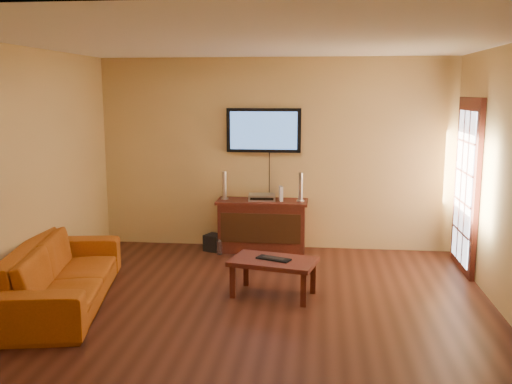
# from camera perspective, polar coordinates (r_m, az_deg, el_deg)

# --- Properties ---
(ground_plane) EXTENTS (5.00, 5.00, 0.00)m
(ground_plane) POSITION_cam_1_polar(r_m,az_deg,el_deg) (6.00, -0.13, -11.75)
(ground_plane) COLOR black
(ground_plane) RESTS_ON ground
(room_walls) EXTENTS (5.00, 5.00, 5.00)m
(room_walls) POSITION_cam_1_polar(r_m,az_deg,el_deg) (6.22, 0.53, 5.05)
(room_walls) COLOR tan
(room_walls) RESTS_ON ground
(french_door) EXTENTS (0.07, 1.02, 2.22)m
(french_door) POSITION_cam_1_polar(r_m,az_deg,el_deg) (7.56, 20.28, 0.43)
(french_door) COLOR #3F150E
(french_door) RESTS_ON ground
(media_console) EXTENTS (1.27, 0.48, 0.73)m
(media_console) POSITION_cam_1_polar(r_m,az_deg,el_deg) (8.05, 0.61, -3.36)
(media_console) COLOR #3F150E
(media_console) RESTS_ON ground
(television) EXTENTS (1.05, 0.08, 0.62)m
(television) POSITION_cam_1_polar(r_m,az_deg,el_deg) (8.05, 0.78, 6.18)
(television) COLOR black
(television) RESTS_ON ground
(coffee_table) EXTENTS (1.01, 0.74, 0.41)m
(coffee_table) POSITION_cam_1_polar(r_m,az_deg,el_deg) (6.31, 1.75, -7.28)
(coffee_table) COLOR #3F150E
(coffee_table) RESTS_ON ground
(sofa) EXTENTS (1.06, 2.31, 0.87)m
(sofa) POSITION_cam_1_polar(r_m,az_deg,el_deg) (6.40, -18.87, -6.79)
(sofa) COLOR #A54D12
(sofa) RESTS_ON ground
(speaker_left) EXTENTS (0.11, 0.11, 0.39)m
(speaker_left) POSITION_cam_1_polar(r_m,az_deg,el_deg) (8.05, -3.17, 0.56)
(speaker_left) COLOR silver
(speaker_left) RESTS_ON media_console
(speaker_right) EXTENTS (0.11, 0.11, 0.40)m
(speaker_right) POSITION_cam_1_polar(r_m,az_deg,el_deg) (7.90, 4.49, 0.38)
(speaker_right) COLOR silver
(speaker_right) RESTS_ON media_console
(av_receiver) EXTENTS (0.39, 0.30, 0.09)m
(av_receiver) POSITION_cam_1_polar(r_m,az_deg,el_deg) (7.97, 0.61, -0.52)
(av_receiver) COLOR silver
(av_receiver) RESTS_ON media_console
(game_console) EXTENTS (0.07, 0.15, 0.20)m
(game_console) POSITION_cam_1_polar(r_m,az_deg,el_deg) (7.93, 2.51, -0.16)
(game_console) COLOR white
(game_console) RESTS_ON media_console
(subwoofer) EXTENTS (0.30, 0.30, 0.23)m
(subwoofer) POSITION_cam_1_polar(r_m,az_deg,el_deg) (8.14, -4.21, -5.06)
(subwoofer) COLOR black
(subwoofer) RESTS_ON ground
(bottle) EXTENTS (0.07, 0.07, 0.21)m
(bottle) POSITION_cam_1_polar(r_m,az_deg,el_deg) (7.95, -3.68, -5.54)
(bottle) COLOR white
(bottle) RESTS_ON ground
(keyboard) EXTENTS (0.40, 0.27, 0.02)m
(keyboard) POSITION_cam_1_polar(r_m,az_deg,el_deg) (6.28, 1.78, -6.67)
(keyboard) COLOR black
(keyboard) RESTS_ON coffee_table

